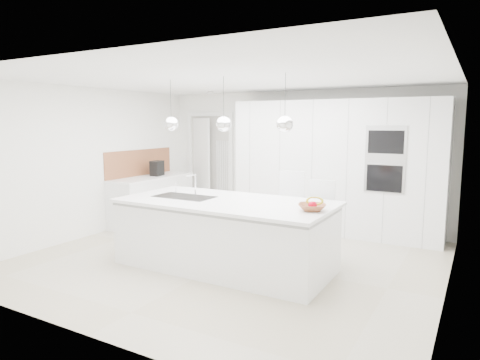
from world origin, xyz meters
The scene contains 26 objects.
floor centered at (0.00, 0.00, 0.00)m, with size 5.50×5.50×0.00m, color #BDB39B.
wall_back centered at (0.00, 2.50, 1.25)m, with size 5.50×5.50×0.00m, color white.
wall_left centered at (-2.75, 0.00, 1.25)m, with size 5.00×5.00×0.00m, color white.
ceiling centered at (0.00, 0.00, 2.50)m, with size 5.50×5.50×0.00m, color white.
tall_cabinets centered at (0.80, 2.20, 1.15)m, with size 3.60×0.60×2.30m, color white.
oven_stack centered at (1.70, 1.89, 1.35)m, with size 0.62×0.04×1.05m, color #A5A5A8, non-canonical shape.
doorway_frame centered at (-1.95, 2.47, 1.02)m, with size 1.11×0.08×2.13m, color white, non-canonical shape.
hallway_door centered at (-2.20, 2.42, 1.00)m, with size 0.82×0.04×2.00m, color white.
radiator centered at (-1.63, 2.46, 0.85)m, with size 0.32×0.04×1.40m, color white, non-canonical shape.
left_base_cabinets centered at (-2.45, 1.20, 0.43)m, with size 0.60×1.80×0.86m, color white.
left_worktop centered at (-2.45, 1.20, 0.88)m, with size 0.62×1.82×0.04m, color white.
oak_backsplash centered at (-2.74, 1.20, 1.15)m, with size 0.02×1.80×0.50m, color #9B5B35.
island_base centered at (0.10, -0.30, 0.43)m, with size 2.80×1.20×0.86m, color white.
island_worktop centered at (0.10, -0.25, 0.88)m, with size 2.84×1.40×0.04m, color white.
island_sink centered at (-0.55, -0.30, 0.82)m, with size 0.84×0.44×0.18m, color #3F3F42, non-canonical shape.
island_tap centered at (-0.50, -0.10, 1.05)m, with size 0.02×0.02×0.30m, color white.
pendant_left centered at (-0.75, -0.30, 1.90)m, with size 0.20×0.20×0.20m, color white.
pendant_mid centered at (0.10, -0.30, 1.90)m, with size 0.20×0.20×0.20m, color white.
pendant_right centered at (0.95, -0.30, 1.90)m, with size 0.20×0.20×0.20m, color white.
fruit_bowl centered at (1.32, -0.32, 0.94)m, with size 0.33×0.33×0.08m, color #9B5B35.
espresso_machine centered at (-2.43, 1.34, 1.04)m, with size 0.17×0.27×0.29m, color black.
bar_stool_left centered at (0.59, 0.68, 0.60)m, with size 0.40×0.55×1.20m, color white, non-canonical shape.
bar_stool_right centered at (1.11, 0.51, 0.56)m, with size 0.37×0.51×1.12m, color white, non-canonical shape.
apple_a centered at (1.33, -0.36, 0.97)m, with size 0.09×0.09×0.09m, color #C40019.
apple_b centered at (1.34, -0.33, 0.97)m, with size 0.08×0.08×0.08m, color #C40019.
banana_bunch centered at (1.34, -0.30, 1.01)m, with size 0.21×0.21×0.03m, color gold.
Camera 1 is at (3.00, -5.00, 1.93)m, focal length 32.00 mm.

